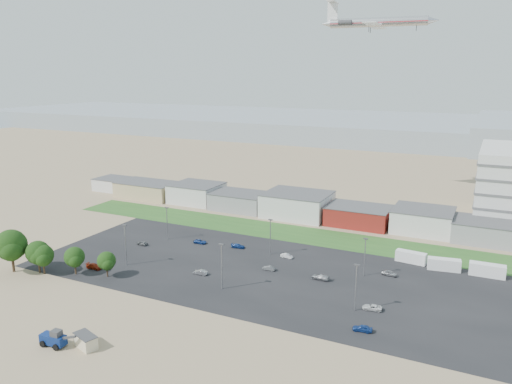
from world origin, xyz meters
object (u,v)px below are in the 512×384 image
Objects in this scene: telehandler at (53,338)px; box_trailer_a at (411,257)px; parked_car_5 at (142,243)px; parked_car_7 at (269,268)px; parked_car_0 at (372,307)px; parked_car_11 at (287,256)px; parked_car_4 at (200,272)px; parked_car_9 at (200,242)px; portable_shed at (86,341)px; parked_car_8 at (389,273)px; parked_car_10 at (94,266)px; parked_car_12 at (320,277)px; parked_car_6 at (238,246)px; airliner at (378,22)px; tree_far_left at (11,248)px; parked_car_2 at (362,328)px.

telehandler is 1.01× the size of box_trailer_a.
parked_car_7 is (41.08, -1.20, -0.05)m from parked_car_5.
telehandler is 63.33m from parked_car_0.
parked_car_11 is at bearing -152.72° from box_trailer_a.
parked_car_9 is (-12.48, 19.77, -0.06)m from parked_car_4.
portable_shed reaches higher than parked_car_8.
parked_car_10 is at bearing 130.00° from parked_car_11.
parked_car_8 is 27.43m from parked_car_11.
parked_car_12 is (13.64, 0.00, 0.10)m from parked_car_7.
parked_car_8 is at bearing -67.98° from parked_car_10.
telehandler is 61.61m from parked_car_6.
telehandler is 153.08m from airliner.
parked_car_8 is at bearing 24.32° from tree_far_left.
parked_car_4 is at bearing 106.94° from portable_shed.
parked_car_2 is at bearing -121.59° from parked_car_9.
parked_car_11 is at bearing 92.96° from portable_shed.
parked_car_6 is (42.65, 40.17, -5.64)m from tree_far_left.
parked_car_7 is at bearing -113.44° from parked_car_9.
box_trailer_a is (52.15, 71.37, -0.18)m from telehandler.
parked_car_5 is 0.78× the size of parked_car_10.
parked_car_11 is (41.41, 28.63, -0.09)m from parked_car_10.
parked_car_4 is at bearing 119.81° from parked_car_8.
parked_car_4 is at bearing 73.39° from parked_car_5.
tree_far_left is at bearing 121.13° from parked_car_10.
box_trailer_a is 1.98× the size of parked_car_9.
parked_car_8 is at bearing 71.33° from portable_shed.
parked_car_9 is 31.67m from parked_car_10.
parked_car_0 is 1.04× the size of parked_car_6.
box_trailer_a is 1.73× the size of parked_car_12.
tree_far_left reaches higher than parked_car_6.
parked_car_6 is 1.17× the size of parked_car_11.
parked_car_12 is at bearing -106.94° from parked_car_9.
parked_car_10 is (-72.15, -39.90, -0.81)m from box_trailer_a.
telehandler is 2.06× the size of parked_car_2.
parked_car_11 is (21.41, 60.10, -1.08)m from telehandler.
parked_car_4 is (0.81, 37.87, -0.65)m from portable_shed.
parked_car_2 is 0.85× the size of parked_car_10.
airliner reaches higher than parked_car_0.
portable_shed is 46.78m from tree_far_left.
parked_car_4 is at bearing 175.37° from parked_car_6.
parked_car_12 is (54.72, -1.20, 0.06)m from parked_car_5.
tree_far_left reaches higher than portable_shed.
tree_far_left is (-88.97, -50.21, 4.76)m from box_trailer_a.
parked_car_8 is at bearing 111.88° from parked_car_4.
airliner reaches higher than telehandler.
airliner is 108.93m from parked_car_12.
parked_car_10 is at bearing 7.28° from parked_car_5.
airliner is 11.82× the size of parked_car_4.
tree_far_left is at bearing 119.12° from parked_car_8.
parked_car_9 is (-54.83, 0.01, -0.10)m from parked_car_8.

